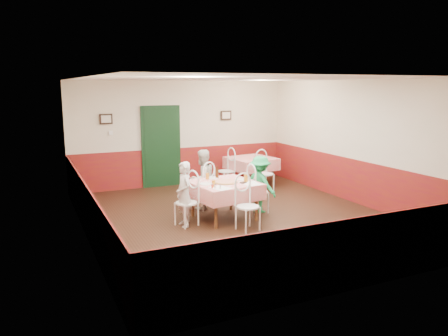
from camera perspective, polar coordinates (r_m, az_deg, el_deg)
name	(u,v)px	position (r m, az deg, el deg)	size (l,w,h in m)	color
floor	(239,218)	(9.01, 1.99, -6.53)	(7.00, 7.00, 0.00)	black
ceiling	(240,79)	(8.61, 2.12, 11.57)	(7.00, 7.00, 0.00)	white
back_wall	(182,133)	(11.91, -5.54, 4.55)	(6.00, 0.10, 2.80)	beige
front_wall	(363,187)	(5.84, 17.65, -2.38)	(6.00, 0.10, 2.80)	beige
left_wall	(83,161)	(7.84, -17.95, 0.86)	(0.10, 7.00, 2.80)	beige
right_wall	(357,142)	(10.39, 17.04, 3.22)	(0.10, 7.00, 2.80)	beige
wainscot_back	(183,166)	(12.02, -5.44, 0.27)	(6.00, 0.03, 1.00)	maroon
wainscot_front	(358,253)	(6.11, 17.07, -10.60)	(6.00, 0.03, 1.00)	maroon
wainscot_left	(87,212)	(8.04, -17.47, -5.46)	(0.03, 7.00, 1.00)	maroon
wainscot_right	(355,181)	(10.52, 16.71, -1.64)	(0.03, 7.00, 1.00)	maroon
door	(161,148)	(11.72, -8.21, 2.66)	(0.96, 0.06, 2.10)	black
picture_left	(106,119)	(11.32, -15.16, 6.20)	(0.32, 0.03, 0.26)	black
picture_right	(226,115)	(12.31, 0.26, 6.90)	(0.32, 0.03, 0.26)	black
thermostat	(111,133)	(11.37, -14.57, 4.47)	(0.10, 0.03, 0.10)	white
main_table	(224,201)	(8.87, 0.00, -4.29)	(1.22, 1.22, 0.77)	red
second_table	(251,172)	(11.83, 3.56, -0.49)	(1.12, 1.12, 0.77)	red
chair_left	(186,203)	(8.45, -4.93, -4.57)	(0.42, 0.42, 0.90)	white
chair_right	(258,192)	(9.31, 4.46, -3.12)	(0.42, 0.42, 0.90)	white
chair_far	(204,189)	(9.56, -2.68, -2.73)	(0.42, 0.42, 0.90)	white
chair_near	(248,207)	(8.16, 3.15, -5.09)	(0.42, 0.42, 0.90)	white
chair_second_a	(226,171)	(11.49, 0.27, -0.43)	(0.42, 0.42, 0.90)	white
chair_second_b	(265,174)	(11.17, 5.38, -0.79)	(0.42, 0.42, 0.90)	white
pizza	(225,182)	(8.73, 0.19, -1.82)	(0.46, 0.46, 0.03)	#B74723
plate_left	(206,184)	(8.59, -2.38, -2.09)	(0.25, 0.25, 0.01)	white
plate_right	(243,180)	(8.99, 2.48, -1.51)	(0.25, 0.25, 0.01)	white
plate_far	(212,178)	(9.14, -1.59, -1.31)	(0.25, 0.25, 0.01)	white
glass_a	(214,184)	(8.37, -1.37, -2.05)	(0.07, 0.07, 0.12)	#BF7219
glass_b	(246,178)	(8.81, 2.88, -1.33)	(0.08, 0.08, 0.15)	#BF7219
glass_c	(207,176)	(9.04, -2.18, -1.07)	(0.07, 0.07, 0.13)	#BF7219
beer_bottle	(217,173)	(9.12, -0.92, -0.63)	(0.06, 0.06, 0.23)	#381C0A
shaker_a	(215,186)	(8.21, -1.16, -2.42)	(0.04, 0.04, 0.09)	silver
shaker_b	(220,187)	(8.18, -0.51, -2.46)	(0.04, 0.04, 0.09)	silver
shaker_c	(212,186)	(8.25, -1.55, -2.36)	(0.04, 0.04, 0.09)	#B23319
menu_left	(220,188)	(8.28, -0.47, -2.62)	(0.30, 0.40, 0.00)	white
menu_right	(251,183)	(8.67, 3.56, -2.03)	(0.30, 0.40, 0.00)	white
wallet	(243,183)	(8.69, 2.51, -1.92)	(0.11, 0.09, 0.02)	black
diner_left	(184,194)	(8.38, -5.25, -3.44)	(0.46, 0.30, 1.26)	gray
diner_far	(202,179)	(9.56, -2.84, -1.47)	(0.64, 0.50, 1.31)	gray
diner_right	(260,184)	(9.30, 4.73, -2.13)	(0.79, 0.45, 1.22)	gray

